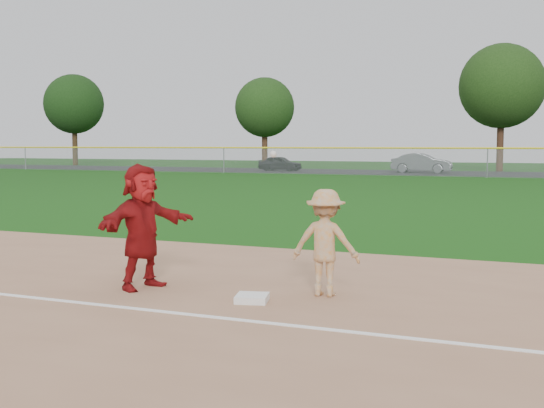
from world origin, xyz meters
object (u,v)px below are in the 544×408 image
at_px(first_base, 252,298).
at_px(car_left, 280,163).
at_px(base_runner, 142,226).
at_px(car_mid, 422,163).

relative_size(first_base, car_left, 0.12).
height_order(first_base, base_runner, base_runner).
height_order(first_base, car_mid, car_mid).
bearing_deg(car_left, car_mid, -82.85).
bearing_deg(car_mid, base_runner, -177.55).
relative_size(base_runner, car_left, 0.52).
distance_m(base_runner, car_mid, 45.87).
xyz_separation_m(first_base, car_left, (-17.63, 45.32, 0.57)).
bearing_deg(first_base, car_mid, 97.13).
bearing_deg(car_left, base_runner, -156.55).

